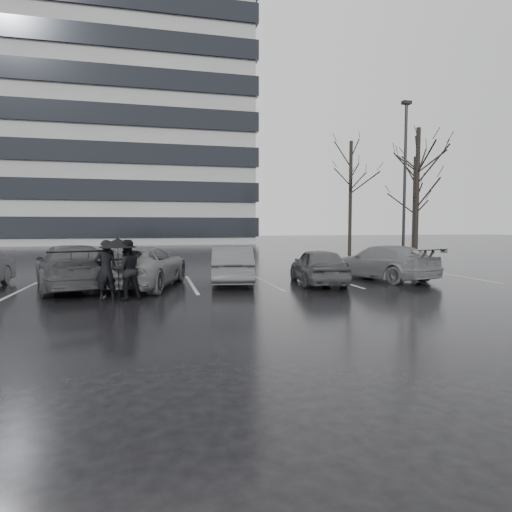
{
  "coord_description": "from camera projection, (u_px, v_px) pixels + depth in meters",
  "views": [
    {
      "loc": [
        -3.46,
        -13.08,
        2.11
      ],
      "look_at": [
        -0.14,
        1.0,
        1.1
      ],
      "focal_mm": 30.0,
      "sensor_mm": 36.0,
      "label": 1
    }
  ],
  "objects": [
    {
      "name": "ground",
      "position": [
        267.0,
        292.0,
        13.64
      ],
      "size": [
        160.0,
        160.0,
        0.0
      ],
      "primitive_type": "plane",
      "color": "black",
      "rests_on": "ground"
    },
    {
      "name": "office_building",
      "position": [
        3.0,
        130.0,
        54.19
      ],
      "size": [
        61.0,
        26.0,
        29.0
      ],
      "color": "gray",
      "rests_on": "ground"
    },
    {
      "name": "car_main",
      "position": [
        318.0,
        266.0,
        15.58
      ],
      "size": [
        2.07,
        4.04,
        1.32
      ],
      "primitive_type": "imported",
      "rotation": [
        0.0,
        0.0,
        3.0
      ],
      "color": "black",
      "rests_on": "ground"
    },
    {
      "name": "car_west_a",
      "position": [
        232.0,
        265.0,
        15.69
      ],
      "size": [
        2.05,
        4.26,
        1.35
      ],
      "primitive_type": "imported",
      "rotation": [
        0.0,
        0.0,
        2.98
      ],
      "color": "#2D2D30",
      "rests_on": "ground"
    },
    {
      "name": "car_west_b",
      "position": [
        141.0,
        267.0,
        14.84
      ],
      "size": [
        3.66,
        5.56,
        1.42
      ],
      "primitive_type": "imported",
      "rotation": [
        0.0,
        0.0,
        2.87
      ],
      "color": "#49494B",
      "rests_on": "ground"
    },
    {
      "name": "car_west_c",
      "position": [
        72.0,
        267.0,
        14.26
      ],
      "size": [
        3.38,
        5.51,
        1.49
      ],
      "primitive_type": "imported",
      "rotation": [
        0.0,
        0.0,
        3.41
      ],
      "color": "black",
      "rests_on": "ground"
    },
    {
      "name": "car_east",
      "position": [
        382.0,
        262.0,
        16.92
      ],
      "size": [
        3.25,
        5.05,
        1.36
      ],
      "primitive_type": "imported",
      "rotation": [
        0.0,
        0.0,
        3.45
      ],
      "color": "#49494B",
      "rests_on": "ground"
    },
    {
      "name": "pedestrian_left",
      "position": [
        106.0,
        270.0,
        12.28
      ],
      "size": [
        0.72,
        0.58,
        1.73
      ],
      "primitive_type": "imported",
      "rotation": [
        0.0,
        0.0,
        3.44
      ],
      "color": "black",
      "rests_on": "ground"
    },
    {
      "name": "pedestrian_right",
      "position": [
        127.0,
        270.0,
        12.25
      ],
      "size": [
        1.01,
        0.89,
        1.73
      ],
      "primitive_type": "imported",
      "rotation": [
        0.0,
        0.0,
        3.47
      ],
      "color": "black",
      "rests_on": "ground"
    },
    {
      "name": "umbrella",
      "position": [
        118.0,
        243.0,
        12.23
      ],
      "size": [
        1.06,
        1.06,
        1.8
      ],
      "color": "black",
      "rests_on": "ground"
    },
    {
      "name": "lamp_post",
      "position": [
        404.0,
        192.0,
        22.41
      ],
      "size": [
        0.47,
        0.47,
        8.58
      ],
      "rotation": [
        0.0,
        0.0,
        0.25
      ],
      "color": "gray",
      "rests_on": "ground"
    },
    {
      "name": "stall_stripes",
      "position": [
        229.0,
        283.0,
        15.88
      ],
      "size": [
        19.72,
        5.0,
        0.0
      ],
      "color": "#AAABAD",
      "rests_on": "ground"
    },
    {
      "name": "tree_east",
      "position": [
        417.0,
        195.0,
        25.82
      ],
      "size": [
        0.26,
        0.26,
        8.0
      ],
      "primitive_type": "cylinder",
      "color": "black",
      "rests_on": "ground"
    },
    {
      "name": "tree_ne",
      "position": [
        414.0,
        207.0,
        30.31
      ],
      "size": [
        0.26,
        0.26,
        7.0
      ],
      "primitive_type": "cylinder",
      "color": "black",
      "rests_on": "ground"
    },
    {
      "name": "tree_north",
      "position": [
        350.0,
        198.0,
        32.37
      ],
      "size": [
        0.26,
        0.26,
        8.5
      ],
      "primitive_type": "cylinder",
      "color": "black",
      "rests_on": "ground"
    }
  ]
}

